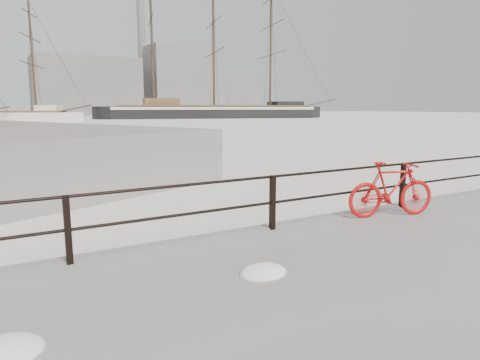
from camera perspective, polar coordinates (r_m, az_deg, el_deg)
name	(u,v)px	position (r m, az deg, el deg)	size (l,w,h in m)	color
ground	(395,221)	(10.43, 19.93, -5.12)	(400.00, 400.00, 0.00)	white
guardrail	(403,185)	(10.16, 20.85, -0.65)	(28.00, 0.10, 1.00)	black
bicycle	(391,189)	(9.20, 19.54, -1.16)	(1.89, 0.28, 1.14)	red
barque_black	(214,118)	(101.80, -3.44, 8.23)	(61.17, 20.02, 34.53)	black
industrial_west	(86,87)	(149.17, -19.80, 11.60)	(32.00, 18.00, 18.00)	gray
industrial_mid	(182,81)	(164.20, -7.80, 12.89)	(26.00, 20.00, 24.00)	gray
industrial_east	(229,96)	(178.46, -1.43, 11.11)	(20.00, 16.00, 14.00)	gray
smokestack	(142,53)	(165.30, -12.92, 16.20)	(2.80, 2.80, 44.00)	gray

